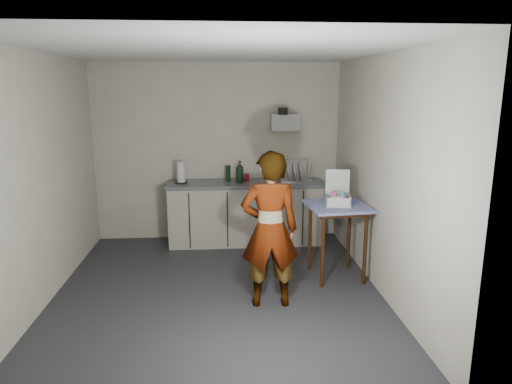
{
  "coord_description": "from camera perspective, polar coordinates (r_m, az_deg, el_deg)",
  "views": [
    {
      "loc": [
        0.07,
        -4.75,
        2.22
      ],
      "look_at": [
        0.46,
        0.45,
        1.04
      ],
      "focal_mm": 32.0,
      "sensor_mm": 36.0,
      "label": 1
    }
  ],
  "objects": [
    {
      "name": "ground",
      "position": [
        5.25,
        -4.74,
        -12.36
      ],
      "size": [
        4.0,
        4.0,
        0.0
      ],
      "primitive_type": "plane",
      "color": "#28282D",
      "rests_on": "ground"
    },
    {
      "name": "wall_back",
      "position": [
        6.8,
        -4.85,
        4.93
      ],
      "size": [
        3.6,
        0.02,
        2.6
      ],
      "primitive_type": "cube",
      "color": "beige",
      "rests_on": "ground"
    },
    {
      "name": "wall_right",
      "position": [
        5.14,
        15.37,
        1.95
      ],
      "size": [
        0.02,
        4.0,
        2.6
      ],
      "primitive_type": "cube",
      "color": "beige",
      "rests_on": "ground"
    },
    {
      "name": "wall_left",
      "position": [
        5.18,
        -25.23,
        1.28
      ],
      "size": [
        0.02,
        4.0,
        2.6
      ],
      "primitive_type": "cube",
      "color": "beige",
      "rests_on": "ground"
    },
    {
      "name": "ceiling",
      "position": [
        4.77,
        -5.34,
        17.19
      ],
      "size": [
        3.6,
        4.0,
        0.01
      ],
      "primitive_type": "cube",
      "color": "white",
      "rests_on": "wall_back"
    },
    {
      "name": "kitchen_counter",
      "position": [
        6.7,
        -1.31,
        -2.78
      ],
      "size": [
        2.24,
        0.62,
        0.91
      ],
      "color": "black",
      "rests_on": "ground"
    },
    {
      "name": "wall_shelf",
      "position": [
        6.75,
        3.68,
        8.7
      ],
      "size": [
        0.42,
        0.18,
        0.37
      ],
      "color": "silver",
      "rests_on": "ground"
    },
    {
      "name": "side_table",
      "position": [
        5.46,
        10.17,
        -2.77
      ],
      "size": [
        0.76,
        0.76,
        0.9
      ],
      "rotation": [
        0.0,
        0.0,
        0.1
      ],
      "color": "#381F0C",
      "rests_on": "ground"
    },
    {
      "name": "standing_man",
      "position": [
        4.67,
        1.73,
        -4.74
      ],
      "size": [
        0.6,
        0.4,
        1.64
      ],
      "primitive_type": "imported",
      "rotation": [
        0.0,
        0.0,
        3.15
      ],
      "color": "#B2A593",
      "rests_on": "ground"
    },
    {
      "name": "soap_bottle",
      "position": [
        6.52,
        -2.04,
        2.55
      ],
      "size": [
        0.15,
        0.15,
        0.32
      ],
      "primitive_type": "imported",
      "rotation": [
        0.0,
        0.0,
        0.32
      ],
      "color": "black",
      "rests_on": "kitchen_counter"
    },
    {
      "name": "soda_can",
      "position": [
        6.62,
        -1.11,
        1.83
      ],
      "size": [
        0.06,
        0.06,
        0.11
      ],
      "primitive_type": "cylinder",
      "color": "red",
      "rests_on": "kitchen_counter"
    },
    {
      "name": "dark_bottle",
      "position": [
        6.6,
        -3.5,
        2.33
      ],
      "size": [
        0.07,
        0.07,
        0.24
      ],
      "primitive_type": "cylinder",
      "color": "black",
      "rests_on": "kitchen_counter"
    },
    {
      "name": "paper_towel",
      "position": [
        6.57,
        -9.37,
        2.39
      ],
      "size": [
        0.18,
        0.18,
        0.31
      ],
      "color": "black",
      "rests_on": "kitchen_counter"
    },
    {
      "name": "dish_rack",
      "position": [
        6.71,
        4.84,
        2.06
      ],
      "size": [
        0.45,
        0.34,
        0.31
      ],
      "color": "silver",
      "rests_on": "kitchen_counter"
    },
    {
      "name": "bakery_box",
      "position": [
        5.43,
        10.18,
        -0.63
      ],
      "size": [
        0.33,
        0.33,
        0.39
      ],
      "rotation": [
        0.0,
        0.0,
        -0.17
      ],
      "color": "silver",
      "rests_on": "side_table"
    }
  ]
}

